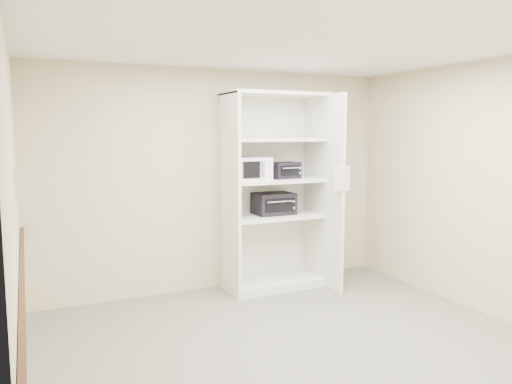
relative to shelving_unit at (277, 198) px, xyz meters
name	(u,v)px	position (x,y,z in m)	size (l,w,h in m)	color
floor	(298,347)	(-0.67, -1.70, -1.13)	(4.50, 4.00, 0.01)	#656356
ceiling	(302,42)	(-0.67, -1.70, 1.57)	(4.50, 4.00, 0.01)	white
wall_back	(219,180)	(-0.67, 0.30, 0.22)	(4.50, 0.02, 2.70)	beige
wall_front	(495,248)	(-0.67, -3.70, 0.22)	(4.50, 0.02, 2.70)	beige
wall_left	(15,219)	(-2.92, -1.70, 0.22)	(0.02, 4.00, 2.70)	beige
wall_right	(483,188)	(1.58, -1.70, 0.22)	(0.02, 4.00, 2.70)	beige
shelving_unit	(277,198)	(0.00, 0.00, 0.00)	(1.24, 0.92, 2.42)	white
microwave	(250,169)	(-0.38, -0.01, 0.38)	(0.45, 0.34, 0.27)	white
toaster_oven_upper	(284,170)	(0.09, 0.00, 0.34)	(0.35, 0.26, 0.20)	black
toaster_oven_lower	(274,203)	(-0.03, 0.05, -0.08)	(0.48, 0.36, 0.27)	black
paper_sign	(342,179)	(0.52, -0.63, 0.27)	(0.22, 0.01, 0.29)	white
chair_rail	(22,282)	(-2.89, -1.70, -0.23)	(0.04, 3.98, 0.08)	#362314
wall_poster	(16,182)	(-2.90, -1.12, 0.43)	(0.01, 0.18, 0.25)	white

